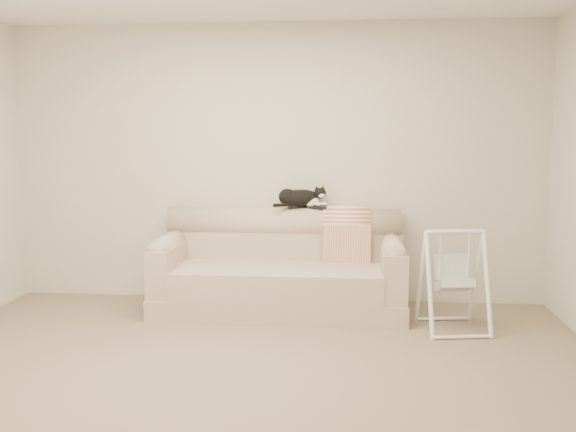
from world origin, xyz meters
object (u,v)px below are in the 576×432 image
Objects in this scene: sofa at (281,271)px; tuxedo_cat at (301,197)px; remote_a at (297,207)px; baby_swing at (453,280)px; remote_b at (318,207)px.

sofa is 0.71m from tuxedo_cat.
remote_a is 0.35× the size of tuxedo_cat.
remote_b is at bearing 148.54° from baby_swing.
remote_a is 0.21× the size of baby_swing.
baby_swing is (1.45, -0.47, 0.06)m from sofa.
tuxedo_cat reaches higher than sofa.
sofa is 1.53m from baby_swing.
remote_a reaches higher than remote_b.
baby_swing is at bearing -28.77° from remote_a.
remote_a is at bearing 62.44° from sofa.
tuxedo_cat is (-0.16, 0.02, 0.09)m from remote_b.
tuxedo_cat is 0.60× the size of baby_swing.
remote_b is at bearing -8.35° from tuxedo_cat.
remote_a is 0.20m from remote_b.
remote_b is 0.21× the size of baby_swing.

